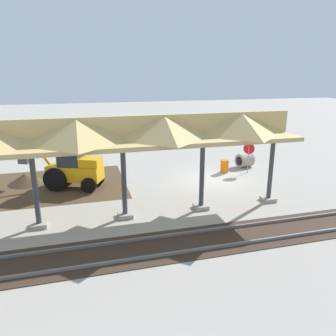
% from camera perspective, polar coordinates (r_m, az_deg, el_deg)
% --- Properties ---
extents(ground_plane, '(120.00, 120.00, 0.00)m').
position_cam_1_polar(ground_plane, '(21.66, 7.97, -2.07)').
color(ground_plane, '#9E998E').
extents(dirt_work_zone, '(9.08, 7.00, 0.01)m').
position_cam_1_polar(dirt_work_zone, '(21.65, -19.73, -2.90)').
color(dirt_work_zone, '#4C3823').
rests_on(dirt_work_zone, ground).
extents(platform_canopy, '(20.84, 3.20, 4.90)m').
position_cam_1_polar(platform_canopy, '(14.88, -15.57, 5.68)').
color(platform_canopy, '#9E998E').
rests_on(platform_canopy, ground).
extents(rail_tracks, '(60.00, 2.58, 0.15)m').
position_cam_1_polar(rail_tracks, '(15.64, 18.87, -10.16)').
color(rail_tracks, slate).
rests_on(rail_tracks, ground).
extents(stop_sign, '(0.64, 0.46, 2.09)m').
position_cam_1_polar(stop_sign, '(23.34, 13.89, 2.76)').
color(stop_sign, gray).
rests_on(stop_sign, ground).
extents(backhoe, '(5.03, 3.13, 2.82)m').
position_cam_1_polar(backhoe, '(20.47, -16.27, 0.06)').
color(backhoe, orange).
rests_on(backhoe, ground).
extents(dirt_mound, '(4.38, 4.38, 1.34)m').
position_cam_1_polar(dirt_mound, '(22.61, -23.48, -2.51)').
color(dirt_mound, '#4C3823').
rests_on(dirt_mound, ground).
extents(concrete_pipe, '(1.27, 1.24, 1.02)m').
position_cam_1_polar(concrete_pipe, '(24.95, 13.20, 1.34)').
color(concrete_pipe, '#9E9384').
rests_on(concrete_pipe, ground).
extents(traffic_barrel, '(0.56, 0.56, 0.90)m').
position_cam_1_polar(traffic_barrel, '(23.28, 9.81, 0.31)').
color(traffic_barrel, orange).
rests_on(traffic_barrel, ground).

